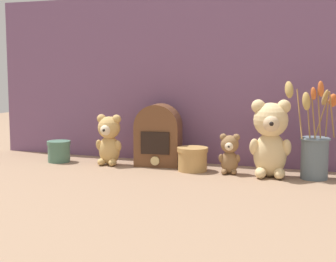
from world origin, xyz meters
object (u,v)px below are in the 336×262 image
object	(u,v)px
teddy_bear_large	(270,137)
flower_vase	(315,147)
decorative_tin_tall	(193,159)
decorative_tin_short	(59,151)
teddy_bear_medium	(109,139)
teddy_bear_small	(230,153)
vintage_radio	(158,136)

from	to	relation	value
teddy_bear_large	flower_vase	distance (m)	0.14
decorative_tin_tall	decorative_tin_short	size ratio (longest dim) A/B	1.21
teddy_bear_large	teddy_bear_medium	size ratio (longest dim) A/B	1.36
teddy_bear_medium	decorative_tin_tall	distance (m)	0.32
teddy_bear_large	decorative_tin_tall	world-z (taller)	teddy_bear_large
teddy_bear_small	decorative_tin_short	distance (m)	0.64
teddy_bear_medium	vintage_radio	xyz separation A→B (m)	(0.17, 0.05, 0.01)
vintage_radio	decorative_tin_tall	distance (m)	0.17
flower_vase	vintage_radio	xyz separation A→B (m)	(-0.54, 0.04, 0.01)
decorative_tin_short	teddy_bear_large	bearing A→B (deg)	0.45
teddy_bear_large	vintage_radio	world-z (taller)	teddy_bear_large
flower_vase	decorative_tin_short	world-z (taller)	flower_vase
teddy_bear_medium	decorative_tin_short	bearing A→B (deg)	-176.16
teddy_bear_small	flower_vase	distance (m)	0.27
teddy_bear_small	flower_vase	xyz separation A→B (m)	(0.26, 0.02, 0.03)
teddy_bear_small	decorative_tin_tall	size ratio (longest dim) A/B	1.27
teddy_bear_medium	teddy_bear_small	xyz separation A→B (m)	(0.44, -0.01, -0.03)
teddy_bear_large	vintage_radio	xyz separation A→B (m)	(-0.40, 0.06, -0.02)
vintage_radio	decorative_tin_tall	bearing A→B (deg)	-19.84
decorative_tin_tall	decorative_tin_short	xyz separation A→B (m)	(-0.51, -0.01, -0.00)
teddy_bear_large	decorative_tin_tall	bearing A→B (deg)	178.34
flower_vase	decorative_tin_short	bearing A→B (deg)	-178.35
teddy_bear_large	decorative_tin_tall	size ratio (longest dim) A/B	2.37
teddy_bear_small	flower_vase	bearing A→B (deg)	3.98
teddy_bear_large	teddy_bear_small	distance (m)	0.14
teddy_bear_medium	decorative_tin_tall	bearing A→B (deg)	0.04
teddy_bear_large	vintage_radio	distance (m)	0.41
decorative_tin_tall	teddy_bear_small	bearing A→B (deg)	-2.65
teddy_bear_small	decorative_tin_tall	world-z (taller)	teddy_bear_small
flower_vase	decorative_tin_short	size ratio (longest dim) A/B	3.60
teddy_bear_small	vintage_radio	world-z (taller)	vintage_radio
teddy_bear_small	flower_vase	size ratio (longest dim) A/B	0.43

